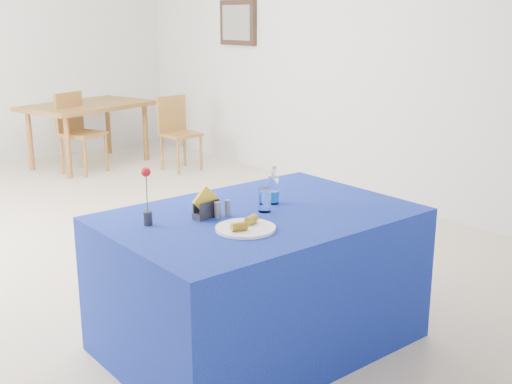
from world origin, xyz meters
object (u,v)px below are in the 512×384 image
chair_bg_right (177,128)px  chair_bg_left (77,127)px  water_bottle (273,191)px  oak_table (88,110)px  blue_table (259,279)px  plate (245,228)px

chair_bg_right → chair_bg_left: bearing=145.6°
water_bottle → oak_table: 4.81m
blue_table → oak_table: size_ratio=0.96×
blue_table → chair_bg_left: (0.97, 4.51, 0.16)m
oak_table → chair_bg_right: chair_bg_right is taller
blue_table → water_bottle: bearing=27.2°
chair_bg_left → oak_table: bearing=22.1°
plate → chair_bg_right: (2.18, 4.09, -0.27)m
blue_table → chair_bg_left: bearing=77.9°
plate → oak_table: plate is taller
blue_table → oak_table: 4.95m
blue_table → chair_bg_left: 4.62m
water_bottle → oak_table: bearing=77.3°
plate → chair_bg_left: 4.84m
plate → chair_bg_right: chair_bg_right is taller
chair_bg_left → chair_bg_right: chair_bg_left is taller
chair_bg_right → oak_table: bearing=126.3°
water_bottle → chair_bg_left: water_bottle is taller
water_bottle → chair_bg_left: bearing=79.9°
blue_table → chair_bg_left: chair_bg_left is taller
oak_table → chair_bg_left: 0.41m
water_bottle → chair_bg_right: (1.77, 3.82, -0.33)m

